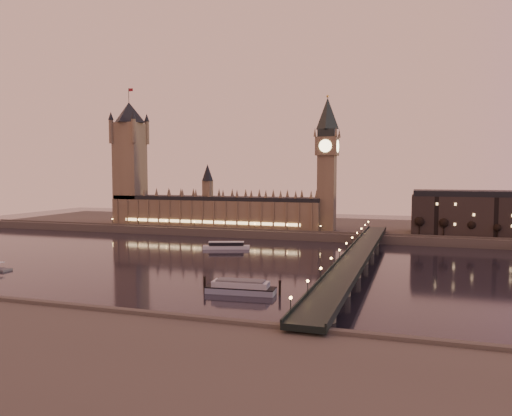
# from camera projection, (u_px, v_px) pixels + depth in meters

# --- Properties ---
(ground) EXTENTS (700.00, 700.00, 0.00)m
(ground) POSITION_uv_depth(u_px,v_px,m) (197.00, 260.00, 289.48)
(ground) COLOR black
(ground) RESTS_ON ground
(far_embankment) EXTENTS (560.00, 130.00, 6.00)m
(far_embankment) POSITION_uv_depth(u_px,v_px,m) (308.00, 227.00, 436.44)
(far_embankment) COLOR #423D35
(far_embankment) RESTS_ON ground
(palace_of_westminster) EXTENTS (180.00, 26.62, 52.00)m
(palace_of_westminster) POSITION_uv_depth(u_px,v_px,m) (214.00, 208.00, 415.08)
(palace_of_westminster) COLOR brown
(palace_of_westminster) RESTS_ON ground
(victoria_tower) EXTENTS (31.68, 31.68, 118.00)m
(victoria_tower) POSITION_uv_depth(u_px,v_px,m) (130.00, 156.00, 436.68)
(victoria_tower) COLOR brown
(victoria_tower) RESTS_ON ground
(big_ben) EXTENTS (17.68, 17.68, 104.00)m
(big_ben) POSITION_uv_depth(u_px,v_px,m) (327.00, 156.00, 382.94)
(big_ben) COLOR brown
(big_ben) RESTS_ON ground
(westminster_bridge) EXTENTS (13.20, 260.00, 15.30)m
(westminster_bridge) POSITION_uv_depth(u_px,v_px,m) (357.00, 259.00, 260.73)
(westminster_bridge) COLOR black
(westminster_bridge) RESTS_ON ground
(bare_tree_0) EXTENTS (5.61, 5.61, 11.40)m
(bare_tree_0) POSITION_uv_depth(u_px,v_px,m) (417.00, 224.00, 354.45)
(bare_tree_0) COLOR black
(bare_tree_0) RESTS_ON ground
(bare_tree_1) EXTENTS (5.61, 5.61, 11.40)m
(bare_tree_1) POSITION_uv_depth(u_px,v_px,m) (442.00, 225.00, 349.13)
(bare_tree_1) COLOR black
(bare_tree_1) RESTS_ON ground
(bare_tree_2) EXTENTS (5.61, 5.61, 11.40)m
(bare_tree_2) POSITION_uv_depth(u_px,v_px,m) (469.00, 225.00, 343.82)
(bare_tree_2) COLOR black
(bare_tree_2) RESTS_ON ground
(bare_tree_3) EXTENTS (5.61, 5.61, 11.40)m
(bare_tree_3) POSITION_uv_depth(u_px,v_px,m) (496.00, 226.00, 338.51)
(bare_tree_3) COLOR black
(bare_tree_3) RESTS_ON ground
(cruise_boat_a) EXTENTS (31.60, 16.57, 4.98)m
(cruise_boat_a) POSITION_uv_depth(u_px,v_px,m) (226.00, 246.00, 332.54)
(cruise_boat_a) COLOR silver
(cruise_boat_a) RESTS_ON ground
(moored_barge) EXTENTS (33.93, 10.49, 6.24)m
(moored_barge) POSITION_uv_depth(u_px,v_px,m) (241.00, 287.00, 210.02)
(moored_barge) COLOR #8693AB
(moored_barge) RESTS_ON ground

